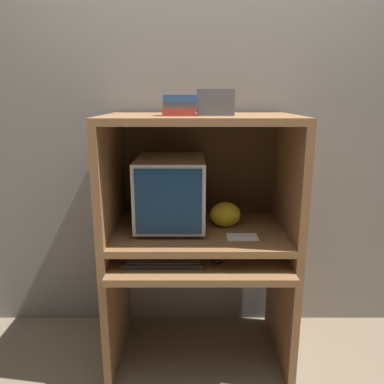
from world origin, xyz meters
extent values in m
cube|color=gray|center=(0.00, 0.69, 1.30)|extent=(6.00, 0.06, 2.60)
cube|color=brown|center=(-0.47, 0.31, 0.33)|extent=(0.04, 0.63, 0.66)
cube|color=brown|center=(0.47, 0.31, 0.33)|extent=(0.04, 0.63, 0.66)
cube|color=brown|center=(0.00, 0.13, 0.64)|extent=(0.91, 0.39, 0.04)
cube|color=brown|center=(-0.47, 0.31, 0.72)|extent=(0.04, 0.63, 0.11)
cube|color=brown|center=(0.47, 0.31, 0.72)|extent=(0.04, 0.63, 0.11)
cube|color=brown|center=(0.00, 0.31, 0.76)|extent=(0.91, 0.63, 0.04)
cube|color=brown|center=(-0.47, 0.31, 1.08)|extent=(0.04, 0.63, 0.61)
cube|color=brown|center=(0.47, 0.31, 1.08)|extent=(0.04, 0.63, 0.61)
cube|color=brown|center=(0.00, 0.31, 1.37)|extent=(0.91, 0.63, 0.04)
cube|color=#48321E|center=(0.00, 0.62, 1.08)|extent=(0.91, 0.01, 0.61)
cylinder|color=beige|center=(-0.16, 0.37, 0.78)|extent=(0.20, 0.20, 0.02)
cube|color=beige|center=(-0.16, 0.37, 0.98)|extent=(0.37, 0.45, 0.36)
cube|color=navy|center=(-0.16, 0.14, 0.98)|extent=(0.33, 0.01, 0.33)
cube|color=#2D2D30|center=(-0.19, 0.13, 0.67)|extent=(0.40, 0.15, 0.02)
cube|color=#474749|center=(-0.19, 0.13, 0.68)|extent=(0.37, 0.12, 0.01)
ellipsoid|color=black|center=(0.08, 0.12, 0.67)|extent=(0.06, 0.04, 0.03)
ellipsoid|color=gold|center=(0.14, 0.35, 0.84)|extent=(0.17, 0.13, 0.14)
cube|color=maroon|center=(-0.10, 0.23, 1.40)|extent=(0.16, 0.12, 0.04)
cube|color=#4C4C51|center=(-0.10, 0.23, 1.44)|extent=(0.17, 0.12, 0.03)
cube|color=navy|center=(-0.10, 0.23, 1.47)|extent=(0.16, 0.11, 0.04)
cube|color=white|center=(0.22, 0.19, 0.78)|extent=(0.16, 0.10, 0.00)
cube|color=#4C4C51|center=(0.07, 0.27, 1.45)|extent=(0.18, 0.15, 0.12)
camera|label=1|loc=(-0.04, -1.62, 1.48)|focal=35.00mm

